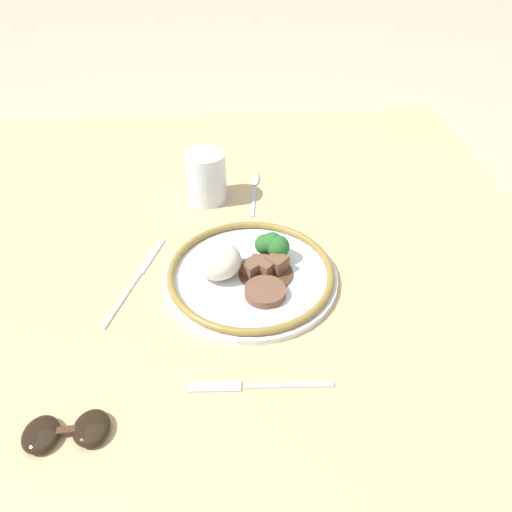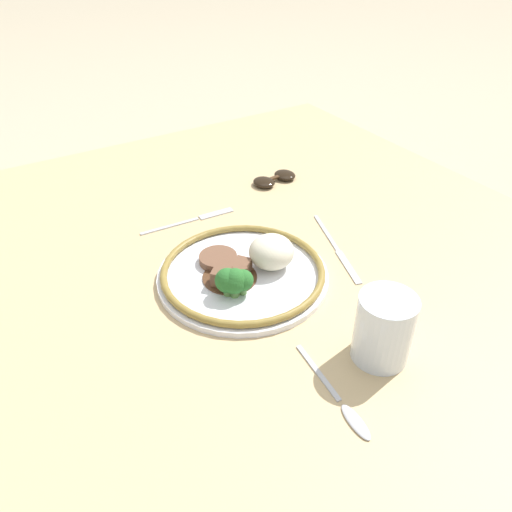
# 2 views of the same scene
# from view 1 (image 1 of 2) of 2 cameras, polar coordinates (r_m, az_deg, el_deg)

# --- Properties ---
(ground_plane) EXTENTS (8.00, 8.00, 0.00)m
(ground_plane) POSITION_cam_1_polar(r_m,az_deg,el_deg) (0.86, -3.59, -4.87)
(ground_plane) COLOR tan
(dining_table) EXTENTS (1.32, 1.17, 0.04)m
(dining_table) POSITION_cam_1_polar(r_m,az_deg,el_deg) (0.84, -3.64, -3.86)
(dining_table) COLOR tan
(dining_table) RESTS_ON ground
(plate) EXTENTS (0.29, 0.29, 0.07)m
(plate) POSITION_cam_1_polar(r_m,az_deg,el_deg) (0.82, -0.76, -1.71)
(plate) COLOR white
(plate) RESTS_ON dining_table
(juice_glass) EXTENTS (0.08, 0.08, 0.10)m
(juice_glass) POSITION_cam_1_polar(r_m,az_deg,el_deg) (1.00, -5.67, 8.82)
(juice_glass) COLOR orange
(juice_glass) RESTS_ON dining_table
(fork) EXTENTS (0.02, 0.19, 0.00)m
(fork) POSITION_cam_1_polar(r_m,az_deg,el_deg) (0.68, -1.14, -14.64)
(fork) COLOR #B7B7BC
(fork) RESTS_ON dining_table
(knife) EXTENTS (0.22, 0.08, 0.00)m
(knife) POSITION_cam_1_polar(r_m,az_deg,el_deg) (0.85, -13.37, -2.28)
(knife) COLOR #B7B7BC
(knife) RESTS_ON dining_table
(spoon) EXTENTS (0.17, 0.03, 0.01)m
(spoon) POSITION_cam_1_polar(r_m,az_deg,el_deg) (1.07, -0.14, 8.23)
(spoon) COLOR #B7B7BC
(spoon) RESTS_ON dining_table
(sunglasses) EXTENTS (0.06, 0.11, 0.02)m
(sunglasses) POSITION_cam_1_polar(r_m,az_deg,el_deg) (0.68, -20.85, -18.20)
(sunglasses) COLOR black
(sunglasses) RESTS_ON dining_table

